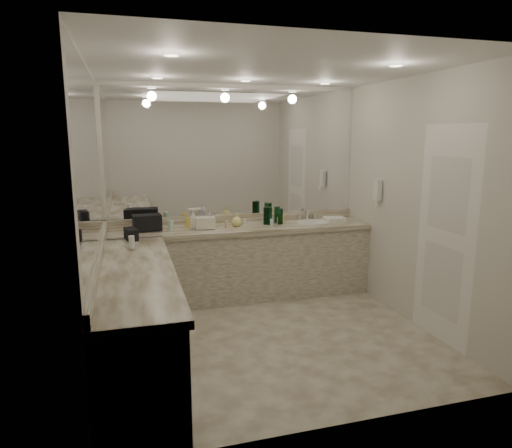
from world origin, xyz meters
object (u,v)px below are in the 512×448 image
object	(u,v)px
cream_cosmetic_case	(205,224)
soap_bottle_b	(210,220)
wall_phone	(378,190)
soap_bottle_a	(193,220)
black_toiletry_bag	(147,223)
sink	(313,223)
hand_towel	(334,219)
soap_bottle_c	(237,220)

from	to	relation	value
cream_cosmetic_case	soap_bottle_b	xyz separation A→B (m)	(0.07, 0.05, 0.03)
wall_phone	soap_bottle_a	xyz separation A→B (m)	(-2.14, 0.50, -0.34)
wall_phone	black_toiletry_bag	world-z (taller)	wall_phone
sink	soap_bottle_a	bearing A→B (deg)	179.84
sink	wall_phone	xyz separation A→B (m)	(0.61, -0.50, 0.46)
sink	cream_cosmetic_case	distance (m)	1.40
black_toiletry_bag	hand_towel	bearing A→B (deg)	-0.06
cream_cosmetic_case	soap_bottle_b	distance (m)	0.09
soap_bottle_c	sink	bearing A→B (deg)	-0.80
black_toiletry_bag	soap_bottle_b	world-z (taller)	soap_bottle_b
cream_cosmetic_case	soap_bottle_a	world-z (taller)	soap_bottle_a
sink	soap_bottle_b	distance (m)	1.33
sink	black_toiletry_bag	bearing A→B (deg)	178.81
wall_phone	black_toiletry_bag	xyz separation A→B (m)	(-2.67, 0.54, -0.36)
sink	wall_phone	distance (m)	0.91
soap_bottle_b	hand_towel	bearing A→B (deg)	1.17
sink	cream_cosmetic_case	world-z (taller)	cream_cosmetic_case
sink	black_toiletry_bag	world-z (taller)	black_toiletry_bag
sink	soap_bottle_c	world-z (taller)	soap_bottle_c
sink	wall_phone	world-z (taller)	wall_phone
wall_phone	hand_towel	size ratio (longest dim) A/B	0.90
wall_phone	sink	bearing A→B (deg)	140.43
cream_cosmetic_case	soap_bottle_b	bearing A→B (deg)	37.36
cream_cosmetic_case	wall_phone	bearing A→B (deg)	-10.24
sink	hand_towel	world-z (taller)	hand_towel
wall_phone	cream_cosmetic_case	xyz separation A→B (m)	(-2.00, 0.46, -0.38)
black_toiletry_bag	soap_bottle_a	size ratio (longest dim) A/B	1.46
sink	soap_bottle_a	distance (m)	1.54
black_toiletry_bag	soap_bottle_c	bearing A→B (deg)	-1.55
black_toiletry_bag	cream_cosmetic_case	size ratio (longest dim) A/B	1.37
wall_phone	soap_bottle_c	bearing A→B (deg)	162.25
hand_towel	soap_bottle_c	xyz separation A→B (m)	(-1.32, -0.03, 0.06)
hand_towel	soap_bottle_a	size ratio (longest dim) A/B	1.23
sink	black_toiletry_bag	size ratio (longest dim) A/B	1.39
cream_cosmetic_case	soap_bottle_b	size ratio (longest dim) A/B	1.23
soap_bottle_b	soap_bottle_c	size ratio (longest dim) A/B	1.14
sink	soap_bottle_c	distance (m)	1.01
soap_bottle_a	soap_bottle_c	bearing A→B (deg)	1.04
wall_phone	cream_cosmetic_case	bearing A→B (deg)	167.14
black_toiletry_bag	soap_bottle_a	distance (m)	0.53
soap_bottle_c	wall_phone	bearing A→B (deg)	-17.75
cream_cosmetic_case	soap_bottle_a	bearing A→B (deg)	163.55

